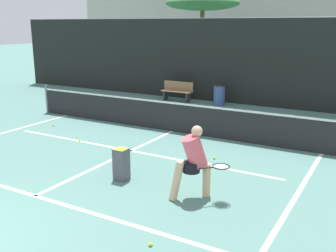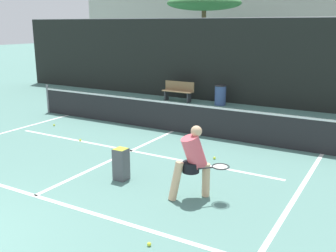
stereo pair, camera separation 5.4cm
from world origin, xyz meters
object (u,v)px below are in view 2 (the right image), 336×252
(ball_hopper, at_px, (121,163))
(trash_bin, at_px, (220,95))
(player_practicing, at_px, (193,160))
(courtside_bench, at_px, (178,91))
(parked_car, at_px, (251,79))

(ball_hopper, distance_m, trash_bin, 8.79)
(player_practicing, bearing_deg, trash_bin, 63.65)
(courtside_bench, height_order, parked_car, parked_car)
(parked_car, bearing_deg, courtside_bench, -115.52)
(trash_bin, distance_m, parked_car, 3.99)
(player_practicing, height_order, ball_hopper, player_practicing)
(player_practicing, distance_m, parked_car, 13.09)
(player_practicing, bearing_deg, parked_car, 57.82)
(trash_bin, relative_size, parked_car, 0.21)
(trash_bin, bearing_deg, parked_car, 90.00)
(ball_hopper, relative_size, courtside_bench, 0.50)
(ball_hopper, xyz_separation_m, courtside_bench, (-3.27, 8.58, 0.09))
(ball_hopper, height_order, courtside_bench, courtside_bench)
(ball_hopper, height_order, trash_bin, trash_bin)
(courtside_bench, distance_m, trash_bin, 1.95)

